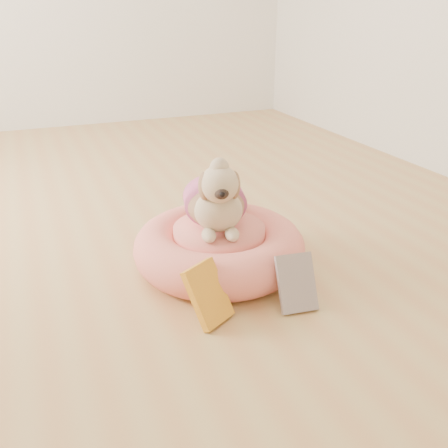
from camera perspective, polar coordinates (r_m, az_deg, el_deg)
name	(u,v)px	position (r m, az deg, el deg)	size (l,w,h in m)	color
floor	(122,222)	(2.49, -11.59, 0.26)	(4.50, 4.50, 0.00)	tan
pet_bed	(219,247)	(2.00, -0.54, -2.67)	(0.68, 0.68, 0.18)	#F0785E
dog	(216,187)	(1.92, -0.96, 4.21)	(0.30, 0.43, 0.32)	brown
book_yellow	(208,294)	(1.67, -1.83, -8.00)	(0.14, 0.03, 0.21)	yellow
book_white	(297,283)	(1.76, 8.29, -6.67)	(0.13, 0.02, 0.20)	white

